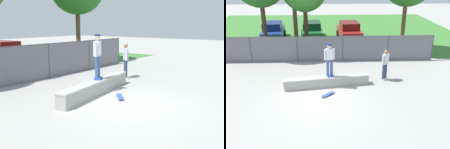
% 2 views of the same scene
% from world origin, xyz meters
% --- Properties ---
extents(ground_plane, '(80.00, 80.00, 0.00)m').
position_xyz_m(ground_plane, '(0.00, 0.00, 0.00)').
color(ground_plane, '#9E9E99').
extents(concrete_ledge, '(4.74, 1.18, 0.58)m').
position_xyz_m(concrete_ledge, '(0.50, 1.90, 0.29)').
color(concrete_ledge, '#999993').
rests_on(concrete_ledge, ground).
extents(skateboarder, '(0.56, 0.39, 1.84)m').
position_xyz_m(skateboarder, '(0.66, 1.98, 1.61)').
color(skateboarder, '#2647A5').
rests_on(skateboarder, concrete_ledge).
extents(skateboard, '(0.72, 0.69, 0.09)m').
position_xyz_m(skateboard, '(0.56, 0.80, 0.07)').
color(skateboard, '#334CB2').
rests_on(skateboard, ground).
extents(chainlink_fence, '(16.04, 0.07, 1.83)m').
position_xyz_m(chainlink_fence, '(0.00, 6.01, 0.99)').
color(chainlink_fence, '#4C4C51').
rests_on(chainlink_fence, ground).
extents(car_red, '(2.31, 4.35, 1.66)m').
position_xyz_m(car_red, '(2.54, 12.02, 0.84)').
color(car_red, '#B21E1E').
rests_on(car_red, ground).
extents(bystander, '(0.47, 0.45, 1.82)m').
position_xyz_m(bystander, '(3.87, 2.71, 1.01)').
color(bystander, beige).
rests_on(bystander, ground).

